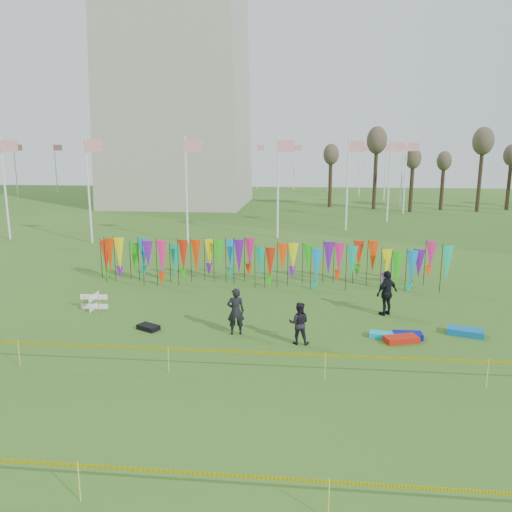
# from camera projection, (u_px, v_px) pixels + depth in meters

# --- Properties ---
(ground) EXTENTS (160.00, 160.00, 0.00)m
(ground) POSITION_uv_depth(u_px,v_px,m) (237.00, 355.00, 17.38)
(ground) COLOR #2E5718
(ground) RESTS_ON ground
(flagpole_ring) EXTENTS (57.40, 56.16, 8.00)m
(flagpole_ring) POSITION_uv_depth(u_px,v_px,m) (181.00, 173.00, 64.62)
(flagpole_ring) COLOR silver
(flagpole_ring) RESTS_ON ground
(banner_row) EXTENTS (18.64, 0.64, 2.28)m
(banner_row) POSITION_uv_depth(u_px,v_px,m) (267.00, 259.00, 26.11)
(banner_row) COLOR black
(banner_row) RESTS_ON ground
(caution_tape_near) EXTENTS (26.00, 0.02, 0.90)m
(caution_tape_near) POSITION_uv_depth(u_px,v_px,m) (223.00, 352.00, 15.67)
(caution_tape_near) COLOR #FAF205
(caution_tape_near) RESTS_ON ground
(caution_tape_far) EXTENTS (26.00, 0.02, 0.90)m
(caution_tape_far) POSITION_uv_depth(u_px,v_px,m) (172.00, 473.00, 9.81)
(caution_tape_far) COLOR #FAF205
(caution_tape_far) RESTS_ON ground
(box_kite) EXTENTS (0.63, 0.63, 0.70)m
(box_kite) POSITION_uv_depth(u_px,v_px,m) (94.00, 302.00, 22.32)
(box_kite) COLOR red
(box_kite) RESTS_ON ground
(person_left) EXTENTS (0.76, 0.63, 1.85)m
(person_left) POSITION_uv_depth(u_px,v_px,m) (236.00, 311.00, 19.18)
(person_left) COLOR black
(person_left) RESTS_ON ground
(person_mid) EXTENTS (0.79, 0.51, 1.59)m
(person_mid) POSITION_uv_depth(u_px,v_px,m) (299.00, 323.00, 18.26)
(person_mid) COLOR black
(person_mid) RESTS_ON ground
(person_right) EXTENTS (1.31, 1.23, 1.96)m
(person_right) POSITION_uv_depth(u_px,v_px,m) (387.00, 293.00, 21.42)
(person_right) COLOR black
(person_right) RESTS_ON ground
(kite_bag_turquoise) EXTENTS (1.05, 0.69, 0.19)m
(kite_bag_turquoise) POSITION_uv_depth(u_px,v_px,m) (383.00, 335.00, 18.98)
(kite_bag_turquoise) COLOR #0EBAD3
(kite_bag_turquoise) RESTS_ON ground
(kite_bag_blue) EXTENTS (1.07, 0.56, 0.22)m
(kite_bag_blue) POSITION_uv_depth(u_px,v_px,m) (408.00, 335.00, 18.92)
(kite_bag_blue) COLOR #091193
(kite_bag_blue) RESTS_ON ground
(kite_bag_red) EXTENTS (1.35, 0.92, 0.23)m
(kite_bag_red) POSITION_uv_depth(u_px,v_px,m) (401.00, 339.00, 18.52)
(kite_bag_red) COLOR red
(kite_bag_red) RESTS_ON ground
(kite_bag_black) EXTENTS (0.99, 0.84, 0.20)m
(kite_bag_black) POSITION_uv_depth(u_px,v_px,m) (148.00, 327.00, 19.81)
(kite_bag_black) COLOR black
(kite_bag_black) RESTS_ON ground
(kite_bag_teal) EXTENTS (1.44, 1.00, 0.25)m
(kite_bag_teal) POSITION_uv_depth(u_px,v_px,m) (465.00, 332.00, 19.25)
(kite_bag_teal) COLOR #0C66B3
(kite_bag_teal) RESTS_ON ground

